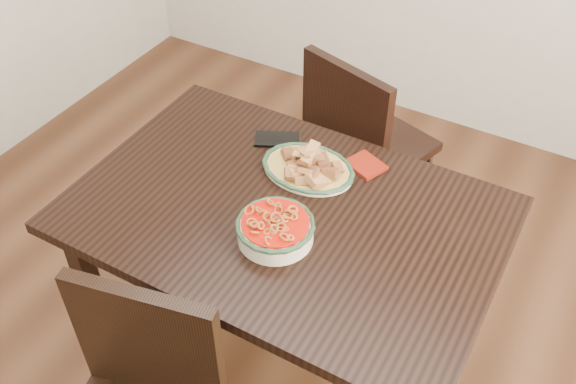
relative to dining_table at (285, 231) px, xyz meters
The scene contains 7 objects.
floor 0.67m from the dining_table, behind, with size 3.50×3.50×0.00m, color #3E2213.
dining_table is the anchor object (origin of this frame).
chair_far 0.75m from the dining_table, 94.92° to the left, with size 0.52×0.52×0.89m.
fish_plate 0.24m from the dining_table, 97.37° to the left, with size 0.31×0.24×0.11m.
noodle_bowl 0.18m from the dining_table, 73.37° to the right, with size 0.23×0.23×0.08m.
smartphone 0.36m from the dining_table, 124.05° to the left, with size 0.16×0.08×0.01m, color black.
napkin 0.35m from the dining_table, 67.59° to the left, with size 0.12×0.10×0.01m, color maroon.
Camera 1 is at (0.83, -1.20, 2.12)m, focal length 40.00 mm.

